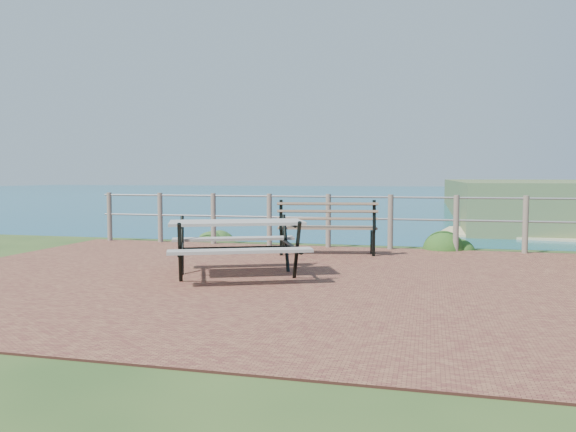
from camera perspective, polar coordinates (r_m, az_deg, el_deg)
name	(u,v)px	position (r m, az deg, el deg)	size (l,w,h in m)	color
ground	(284,280)	(7.36, -0.45, -6.50)	(10.00, 7.00, 0.12)	brown
ocean	(423,181)	(207.01, 13.59, 3.52)	(1200.00, 1200.00, 0.00)	#15757F
safety_railing	(328,218)	(10.54, 4.12, -0.19)	(9.40, 0.10, 1.00)	#6B5B4C
picnic_table	(237,242)	(7.47, -5.21, -2.69)	(1.89, 1.42, 0.74)	gray
park_bench	(327,219)	(9.56, 4.01, -0.33)	(1.72, 0.71, 0.94)	brown
shrub_lip_west	(213,240)	(12.01, -7.63, -2.44)	(0.73, 0.73, 0.46)	#294D1D
shrub_lip_east	(452,249)	(10.94, 16.37, -3.21)	(0.80, 0.80, 0.56)	#184715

